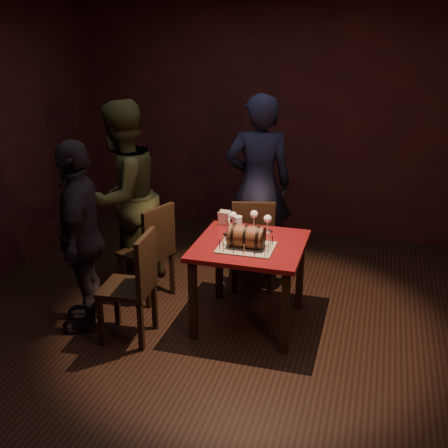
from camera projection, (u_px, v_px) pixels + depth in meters
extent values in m
plane|color=black|center=(226.00, 330.00, 4.82)|extent=(5.00, 5.00, 0.00)
cube|color=black|center=(284.00, 118.00, 6.58)|extent=(5.00, 0.04, 2.80)
cube|color=black|center=(44.00, 342.00, 2.07)|extent=(5.00, 0.04, 2.80)
cube|color=#4C0C10|center=(250.00, 245.00, 4.69)|extent=(0.90, 0.90, 0.04)
cube|color=black|center=(193.00, 300.00, 4.57)|extent=(0.06, 0.06, 0.71)
cube|color=black|center=(285.00, 313.00, 4.38)|extent=(0.06, 0.06, 0.71)
cube|color=black|center=(219.00, 263.00, 5.26)|extent=(0.06, 0.06, 0.71)
cube|color=black|center=(300.00, 273.00, 5.06)|extent=(0.06, 0.06, 0.71)
cube|color=gray|center=(246.00, 247.00, 4.58)|extent=(0.45, 0.35, 0.01)
cylinder|color=brown|center=(246.00, 236.00, 4.54)|extent=(0.27, 0.18, 0.18)
cylinder|color=black|center=(234.00, 235.00, 4.57)|extent=(0.02, 0.20, 0.20)
cylinder|color=black|center=(246.00, 236.00, 4.54)|extent=(0.02, 0.20, 0.20)
cylinder|color=black|center=(259.00, 238.00, 4.52)|extent=(0.02, 0.20, 0.20)
cylinder|color=black|center=(230.00, 235.00, 4.58)|extent=(0.01, 0.17, 0.17)
cylinder|color=black|center=(263.00, 238.00, 4.51)|extent=(0.01, 0.17, 0.17)
cylinder|color=black|center=(227.00, 234.00, 4.59)|extent=(0.04, 0.02, 0.02)
sphere|color=black|center=(225.00, 234.00, 4.59)|extent=(0.03, 0.03, 0.03)
cylinder|color=#E5CC89|center=(223.00, 247.00, 4.47)|extent=(0.01, 0.01, 0.08)
cylinder|color=black|center=(223.00, 242.00, 4.45)|extent=(0.00, 0.00, 0.01)
cylinder|color=black|center=(234.00, 248.00, 4.45)|extent=(0.01, 0.01, 0.08)
cylinder|color=black|center=(234.00, 243.00, 4.43)|extent=(0.00, 0.00, 0.01)
cylinder|color=#E5CC89|center=(244.00, 249.00, 4.43)|extent=(0.01, 0.01, 0.08)
cylinder|color=black|center=(244.00, 244.00, 4.41)|extent=(0.00, 0.00, 0.01)
cylinder|color=black|center=(255.00, 250.00, 4.40)|extent=(0.01, 0.01, 0.08)
cylinder|color=black|center=(255.00, 245.00, 4.39)|extent=(0.00, 0.00, 0.01)
cylinder|color=#E5CC89|center=(265.00, 252.00, 4.38)|extent=(0.01, 0.01, 0.08)
cylinder|color=black|center=(265.00, 246.00, 4.37)|extent=(0.00, 0.00, 0.01)
cylinder|color=black|center=(268.00, 248.00, 4.45)|extent=(0.01, 0.01, 0.08)
cylinder|color=black|center=(268.00, 243.00, 4.43)|extent=(0.00, 0.00, 0.01)
cylinder|color=#E5CC89|center=(270.00, 244.00, 4.53)|extent=(0.01, 0.01, 0.08)
cylinder|color=black|center=(270.00, 239.00, 4.51)|extent=(0.00, 0.00, 0.01)
cylinder|color=black|center=(272.00, 240.00, 4.60)|extent=(0.01, 0.01, 0.08)
cylinder|color=black|center=(273.00, 235.00, 4.59)|extent=(0.00, 0.00, 0.01)
cylinder|color=#E5CC89|center=(268.00, 238.00, 4.65)|extent=(0.01, 0.01, 0.08)
cylinder|color=black|center=(268.00, 233.00, 4.64)|extent=(0.00, 0.00, 0.01)
cylinder|color=black|center=(258.00, 237.00, 4.67)|extent=(0.01, 0.01, 0.08)
cylinder|color=black|center=(258.00, 232.00, 4.66)|extent=(0.00, 0.00, 0.01)
cylinder|color=#E5CC89|center=(248.00, 236.00, 4.70)|extent=(0.01, 0.01, 0.08)
cylinder|color=black|center=(249.00, 231.00, 4.68)|extent=(0.00, 0.00, 0.01)
cylinder|color=black|center=(239.00, 235.00, 4.72)|extent=(0.01, 0.01, 0.08)
cylinder|color=black|center=(239.00, 230.00, 4.70)|extent=(0.00, 0.00, 0.01)
cylinder|color=#E5CC89|center=(229.00, 234.00, 4.74)|extent=(0.01, 0.01, 0.08)
cylinder|color=black|center=(229.00, 229.00, 4.73)|extent=(0.00, 0.00, 0.01)
cylinder|color=black|center=(226.00, 237.00, 4.67)|extent=(0.01, 0.01, 0.08)
cylinder|color=black|center=(226.00, 232.00, 4.66)|extent=(0.00, 0.00, 0.01)
cylinder|color=#E5CC89|center=(223.00, 241.00, 4.60)|extent=(0.01, 0.01, 0.08)
cylinder|color=black|center=(223.00, 235.00, 4.58)|extent=(0.00, 0.00, 0.01)
cylinder|color=black|center=(220.00, 244.00, 4.52)|extent=(0.01, 0.01, 0.08)
cylinder|color=black|center=(220.00, 239.00, 4.50)|extent=(0.00, 0.00, 0.01)
cylinder|color=silver|center=(233.00, 229.00, 4.99)|extent=(0.06, 0.06, 0.01)
cylinder|color=silver|center=(233.00, 224.00, 4.98)|extent=(0.01, 0.01, 0.09)
sphere|color=silver|center=(233.00, 216.00, 4.95)|extent=(0.07, 0.07, 0.07)
sphere|color=#591114|center=(233.00, 216.00, 4.95)|extent=(0.05, 0.05, 0.05)
cylinder|color=silver|center=(254.00, 227.00, 5.03)|extent=(0.06, 0.06, 0.01)
cylinder|color=silver|center=(254.00, 222.00, 5.01)|extent=(0.01, 0.01, 0.09)
sphere|color=silver|center=(254.00, 214.00, 4.99)|extent=(0.07, 0.07, 0.07)
cylinder|color=silver|center=(267.00, 232.00, 4.92)|extent=(0.06, 0.06, 0.01)
cylinder|color=silver|center=(267.00, 227.00, 4.90)|extent=(0.01, 0.01, 0.09)
sphere|color=silver|center=(268.00, 219.00, 4.87)|extent=(0.07, 0.07, 0.07)
sphere|color=#BF594C|center=(268.00, 220.00, 4.88)|extent=(0.05, 0.05, 0.05)
cylinder|color=silver|center=(238.00, 225.00, 4.88)|extent=(0.07, 0.07, 0.15)
cylinder|color=#9E5414|center=(238.00, 226.00, 4.89)|extent=(0.06, 0.06, 0.11)
cylinder|color=white|center=(238.00, 219.00, 4.87)|extent=(0.06, 0.06, 0.02)
cube|color=black|center=(253.00, 243.00, 5.46)|extent=(0.48, 0.48, 0.04)
cube|color=black|center=(269.00, 259.00, 5.70)|extent=(0.04, 0.04, 0.43)
cube|color=black|center=(235.00, 258.00, 5.71)|extent=(0.04, 0.04, 0.43)
cube|color=black|center=(270.00, 273.00, 5.38)|extent=(0.04, 0.04, 0.43)
cube|color=black|center=(235.00, 272.00, 5.39)|extent=(0.04, 0.04, 0.43)
cube|color=black|center=(253.00, 226.00, 5.21)|extent=(0.40, 0.13, 0.46)
cube|color=black|center=(146.00, 253.00, 5.25)|extent=(0.51, 0.51, 0.04)
cube|color=black|center=(146.00, 265.00, 5.56)|extent=(0.04, 0.04, 0.43)
cube|color=black|center=(121.00, 277.00, 5.30)|extent=(0.04, 0.04, 0.43)
cube|color=black|center=(172.00, 273.00, 5.37)|extent=(0.04, 0.04, 0.43)
cube|color=black|center=(148.00, 287.00, 5.11)|extent=(0.04, 0.04, 0.43)
cube|color=black|center=(159.00, 232.00, 5.07)|extent=(0.17, 0.39, 0.46)
cube|color=black|center=(127.00, 288.00, 4.56)|extent=(0.43, 0.43, 0.04)
cube|color=black|center=(117.00, 302.00, 4.84)|extent=(0.04, 0.04, 0.43)
cube|color=black|center=(101.00, 322.00, 4.52)|extent=(0.04, 0.04, 0.43)
cube|color=black|center=(155.00, 306.00, 4.77)|extent=(0.04, 0.04, 0.43)
cube|color=black|center=(141.00, 326.00, 4.46)|extent=(0.04, 0.04, 0.43)
cube|color=black|center=(146.00, 262.00, 4.44)|extent=(0.07, 0.40, 0.46)
imported|color=black|center=(259.00, 185.00, 5.66)|extent=(0.77, 0.62, 1.85)
imported|color=#3E3E1F|center=(122.00, 197.00, 5.33)|extent=(0.92, 1.05, 1.83)
imported|color=black|center=(81.00, 236.00, 4.64)|extent=(0.70, 1.04, 1.63)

